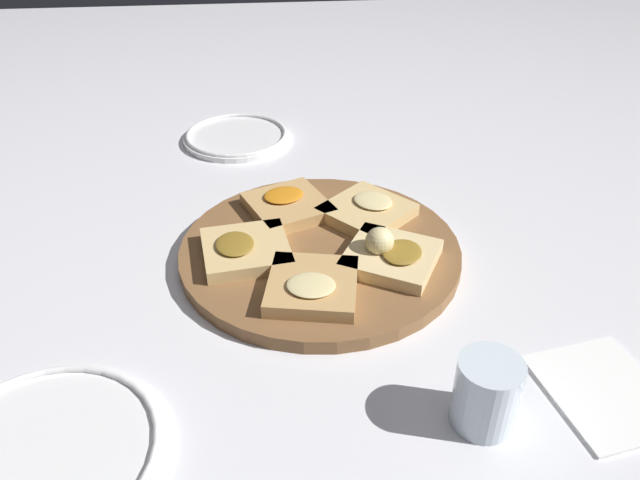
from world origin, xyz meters
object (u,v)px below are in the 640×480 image
plate_left (39,457)px  serving_board (320,251)px  water_glass (486,393)px  napkin_stack (606,390)px  plate_right (237,136)px

plate_left → serving_board: bearing=-44.1°
serving_board → plate_left: bearing=135.9°
serving_board → plate_left: serving_board is taller
water_glass → napkin_stack: (0.02, -0.15, -0.04)m
serving_board → plate_right: serving_board is taller
napkin_stack → plate_right: bearing=30.3°
serving_board → plate_left: size_ratio=1.62×
serving_board → water_glass: bearing=-156.0°
water_glass → plate_left: bearing=90.9°
water_glass → napkin_stack: water_glass is taller
serving_board → napkin_stack: (-0.28, -0.28, -0.01)m
serving_board → water_glass: size_ratio=4.92×
plate_left → napkin_stack: bearing=-87.2°
plate_left → plate_right: bearing=-14.2°
serving_board → napkin_stack: bearing=-135.2°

